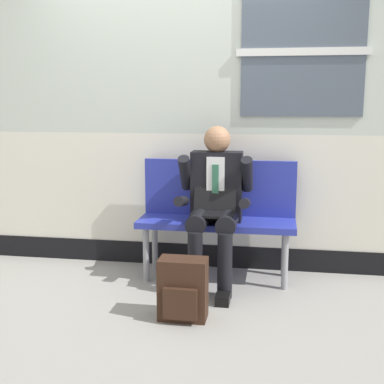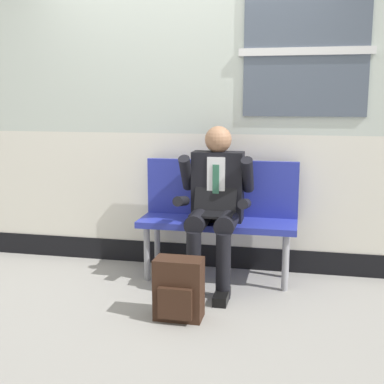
# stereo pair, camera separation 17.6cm
# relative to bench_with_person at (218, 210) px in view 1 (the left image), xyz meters

# --- Properties ---
(ground_plane) EXTENTS (18.00, 18.00, 0.00)m
(ground_plane) POSITION_rel_bench_with_person_xyz_m (-0.33, -0.28, -0.56)
(ground_plane) COLOR gray
(station_wall) EXTENTS (5.81, 0.16, 3.05)m
(station_wall) POSITION_rel_bench_with_person_xyz_m (-0.32, 0.27, 0.96)
(station_wall) COLOR beige
(station_wall) RESTS_ON ground
(bench_with_person) EXTENTS (1.26, 0.42, 0.95)m
(bench_with_person) POSITION_rel_bench_with_person_xyz_m (0.00, 0.00, 0.00)
(bench_with_person) COLOR #28339E
(bench_with_person) RESTS_ON ground
(person_seated) EXTENTS (0.57, 0.70, 1.24)m
(person_seated) POSITION_rel_bench_with_person_xyz_m (0.00, -0.20, 0.11)
(person_seated) COLOR black
(person_seated) RESTS_ON ground
(backpack) EXTENTS (0.32, 0.22, 0.41)m
(backpack) POSITION_rel_bench_with_person_xyz_m (-0.13, -0.89, -0.35)
(backpack) COLOR #331E14
(backpack) RESTS_ON ground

